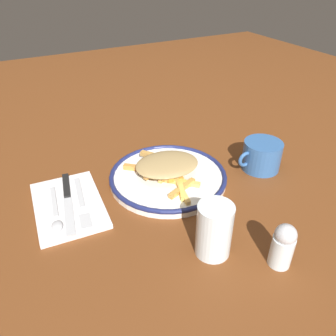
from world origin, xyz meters
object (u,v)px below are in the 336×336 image
plate (168,177)px  salt_shaker (283,245)px  fries_heap (169,167)px  fork (81,202)px  knife (67,197)px  water_glass (214,230)px  spoon (56,216)px  napkin (68,205)px  coffee_mug (261,155)px

plate → salt_shaker: 0.32m
fries_heap → fork: fries_heap is taller
knife → water_glass: 0.34m
fork → spoon: (0.06, 0.02, 0.00)m
plate → spoon: 0.27m
napkin → coffee_mug: coffee_mug is taller
fries_heap → salt_shaker: salt_shaker is taller
fork → spoon: 0.06m
fork → fries_heap: bearing=180.0°
coffee_mug → salt_shaker: bearing=55.4°
napkin → knife: size_ratio=0.99×
fork → water_glass: 0.30m
plate → napkin: 0.24m
spoon → coffee_mug: bearing=175.7°
fries_heap → napkin: bearing=-2.9°
fries_heap → fork: size_ratio=1.27×
knife → water_glass: size_ratio=1.98×
plate → salt_shaker: size_ratio=3.17×
fork → coffee_mug: size_ratio=1.47×
plate → water_glass: water_glass is taller
plate → fries_heap: fries_heap is taller
spoon → coffee_mug: (-0.50, 0.04, 0.02)m
napkin → water_glass: 0.33m
coffee_mug → fork: bearing=-7.7°
spoon → water_glass: water_glass is taller
spoon → fork: bearing=-159.0°
fork → coffee_mug: (-0.44, 0.06, 0.02)m
fork → salt_shaker: bearing=130.1°
knife → salt_shaker: bearing=129.8°
water_glass → coffee_mug: size_ratio=0.88×
coffee_mug → salt_shaker: size_ratio=1.36×
water_glass → fork: bearing=-53.3°
coffee_mug → salt_shaker: 0.31m
spoon → salt_shaker: (-0.33, 0.29, 0.03)m
fork → knife: size_ratio=0.84×
plate → salt_shaker: salt_shaker is taller
napkin → salt_shaker: (-0.29, 0.33, 0.04)m
coffee_mug → fries_heap: bearing=-14.6°
napkin → knife: knife is taller
water_glass → napkin: bearing=-50.8°
plate → fries_heap: size_ratio=1.26×
knife → napkin: bearing=79.5°
napkin → salt_shaker: size_ratio=2.35×
plate → knife: (0.23, -0.03, 0.00)m
plate → fork: plate is taller
spoon → coffee_mug: size_ratio=1.27×
plate → knife: 0.24m
water_glass → knife: bearing=-53.3°
fries_heap → knife: size_ratio=1.07×
salt_shaker → water_glass: bearing=-41.6°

